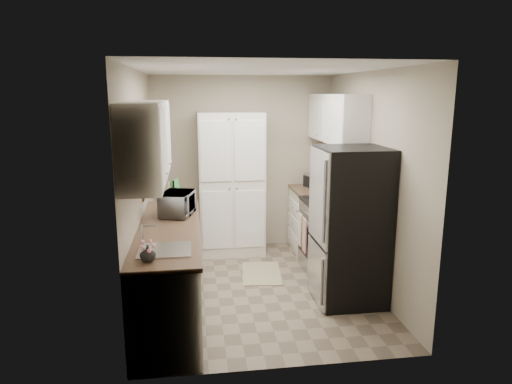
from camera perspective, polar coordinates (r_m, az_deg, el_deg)
ground at (r=5.49m, az=0.36°, el=-11.95°), size 3.20×3.20×0.00m
room_shell at (r=5.03m, az=0.19°, el=5.12°), size 2.64×3.24×2.52m
pantry_cabinet at (r=6.42m, az=-3.10°, el=0.99°), size 0.90×0.55×2.00m
base_cabinet_left at (r=4.88m, az=-10.63°, el=-9.75°), size 0.60×2.30×0.88m
countertop_left at (r=4.73m, az=-10.85°, el=-4.58°), size 0.63×2.33×0.04m
base_cabinet_right at (r=6.63m, az=7.37°, el=-3.70°), size 0.60×0.80×0.88m
countertop_right at (r=6.52m, az=7.48°, el=0.19°), size 0.63×0.83×0.04m
electric_range at (r=5.88m, az=9.28°, el=-5.46°), size 0.71×0.78×1.13m
refrigerator at (r=5.04m, az=11.72°, el=-4.16°), size 0.70×0.72×1.70m
microwave at (r=5.14m, az=-9.79°, el=-1.46°), size 0.42×0.53×0.26m
wine_bottle at (r=5.48m, az=-10.24°, el=-0.41°), size 0.08×0.08×0.30m
flower_vase at (r=3.81m, az=-13.38°, el=-7.46°), size 0.16×0.16×0.13m
cutting_board at (r=5.77m, az=-9.97°, el=0.16°), size 0.09×0.22×0.28m
toaster_oven at (r=6.46m, az=7.97°, el=1.25°), size 0.40×0.46×0.22m
fruit_basket at (r=6.46m, az=8.13°, el=2.83°), size 0.37×0.37×0.13m
kitchen_mat at (r=5.90m, az=0.70°, el=-10.11°), size 0.56×0.81×0.01m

